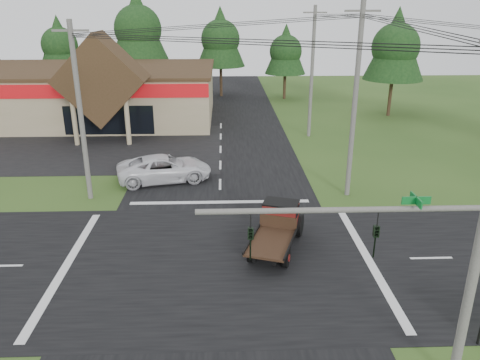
{
  "coord_description": "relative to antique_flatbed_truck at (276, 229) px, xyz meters",
  "views": [
    {
      "loc": [
        0.3,
        -18.99,
        11.24
      ],
      "look_at": [
        1.15,
        4.99,
        2.2
      ],
      "focal_mm": 35.0,
      "sensor_mm": 36.0,
      "label": 1
    }
  ],
  "objects": [
    {
      "name": "tree_row_b",
      "position": [
        -22.76,
        40.81,
        5.64
      ],
      "size": [
        5.6,
        5.6,
        10.1
      ],
      "color": "#332316",
      "rests_on": "ground"
    },
    {
      "name": "utility_pole_n",
      "position": [
        5.24,
        20.81,
        4.68
      ],
      "size": [
        2.0,
        0.3,
        11.2
      ],
      "color": "#595651",
      "rests_on": "ground"
    },
    {
      "name": "tree_side_ne",
      "position": [
        15.24,
        28.81,
        6.32
      ],
      "size": [
        6.16,
        6.16,
        11.11
      ],
      "color": "#332316",
      "rests_on": "ground"
    },
    {
      "name": "tree_row_d",
      "position": [
        -2.76,
        40.81,
        6.32
      ],
      "size": [
        6.16,
        6.16,
        11.11
      ],
      "color": "#332316",
      "rests_on": "ground"
    },
    {
      "name": "utility_pole_nw",
      "position": [
        -10.76,
        6.81,
        4.33
      ],
      "size": [
        2.0,
        0.3,
        10.5
      ],
      "color": "#595651",
      "rests_on": "ground"
    },
    {
      "name": "ground",
      "position": [
        -2.76,
        -1.19,
        -1.06
      ],
      "size": [
        120.0,
        120.0,
        0.0
      ],
      "primitive_type": "plane",
      "color": "#2E4E1B",
      "rests_on": "ground"
    },
    {
      "name": "antique_flatbed_truck",
      "position": [
        0.0,
        0.0,
        0.0
      ],
      "size": [
        3.46,
        5.43,
        2.12
      ],
      "primitive_type": null,
      "rotation": [
        0.0,
        0.0,
        -0.33
      ],
      "color": "#55160C",
      "rests_on": "ground"
    },
    {
      "name": "white_pickup",
      "position": [
        -6.5,
        9.75,
        -0.19
      ],
      "size": [
        6.75,
        4.24,
        1.74
      ],
      "primitive_type": "imported",
      "rotation": [
        0.0,
        0.0,
        1.8
      ],
      "color": "silver",
      "rests_on": "ground"
    },
    {
      "name": "parking_apron",
      "position": [
        -16.76,
        17.81,
        -1.05
      ],
      "size": [
        28.0,
        14.0,
        0.02
      ],
      "primitive_type": "cube",
      "color": "black",
      "rests_on": "ground"
    },
    {
      "name": "tree_row_c",
      "position": [
        -12.76,
        39.81,
        7.66
      ],
      "size": [
        7.28,
        7.28,
        13.13
      ],
      "color": "#332316",
      "rests_on": "ground"
    },
    {
      "name": "traffic_signal_mast",
      "position": [
        3.06,
        -8.69,
        3.36
      ],
      "size": [
        8.12,
        0.24,
        7.0
      ],
      "color": "#595651",
      "rests_on": "ground"
    },
    {
      "name": "cvs_building",
      "position": [
        -18.46,
        28.38,
        1.72
      ],
      "size": [
        30.4,
        18.2,
        9.19
      ],
      "color": "tan",
      "rests_on": "ground"
    },
    {
      "name": "tree_row_e",
      "position": [
        5.24,
        38.81,
        4.97
      ],
      "size": [
        5.04,
        5.04,
        9.09
      ],
      "color": "#332316",
      "rests_on": "ground"
    },
    {
      "name": "utility_pole_ne",
      "position": [
        5.24,
        6.81,
        4.83
      ],
      "size": [
        2.0,
        0.3,
        11.5
      ],
      "color": "#595651",
      "rests_on": "ground"
    },
    {
      "name": "road_ew",
      "position": [
        -2.76,
        -1.19,
        -1.05
      ],
      "size": [
        120.0,
        12.0,
        0.02
      ],
      "primitive_type": "cube",
      "color": "black",
      "rests_on": "ground"
    },
    {
      "name": "road_ns",
      "position": [
        -2.76,
        -1.19,
        -1.05
      ],
      "size": [
        12.0,
        120.0,
        0.02
      ],
      "primitive_type": "cube",
      "color": "black",
      "rests_on": "ground"
    }
  ]
}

